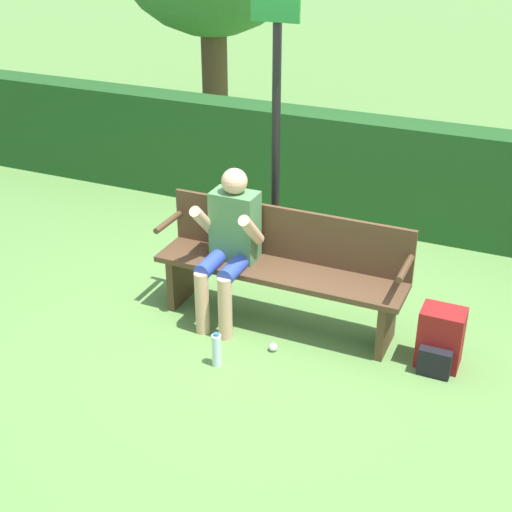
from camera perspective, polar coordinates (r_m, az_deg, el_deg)
name	(u,v)px	position (r m, az deg, el deg)	size (l,w,h in m)	color
ground_plane	(278,322)	(5.79, 1.77, -5.32)	(40.00, 40.00, 0.00)	#5B8942
hedge_back	(358,171)	(7.36, 8.19, 6.71)	(12.00, 0.39, 1.12)	#1E4C1E
park_bench	(282,265)	(5.59, 2.09, -0.71)	(2.00, 0.43, 0.92)	#513823
person_seated	(230,239)	(5.54, -2.13, 1.34)	(0.50, 0.57, 1.24)	#4C7F4C
backpack	(440,340)	(5.36, 14.50, -6.53)	(0.31, 0.32, 0.46)	maroon
water_bottle	(217,350)	(5.24, -3.17, -7.51)	(0.07, 0.07, 0.28)	silver
signpost	(276,117)	(5.74, 1.59, 11.03)	(0.39, 0.09, 2.61)	black
litter_crumple	(273,347)	(5.44, 1.37, -7.29)	(0.07, 0.07, 0.07)	silver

